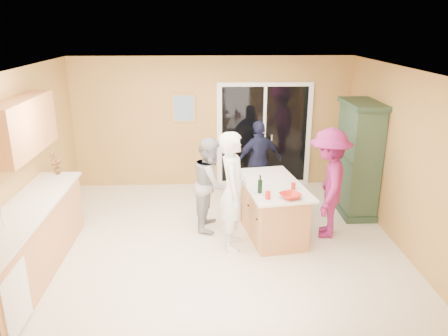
{
  "coord_description": "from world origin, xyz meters",
  "views": [
    {
      "loc": [
        -0.09,
        -6.03,
        3.21
      ],
      "look_at": [
        0.15,
        0.1,
        1.15
      ],
      "focal_mm": 35.0,
      "sensor_mm": 36.0,
      "label": 1
    }
  ],
  "objects_px": {
    "woman_grey": "(211,184)",
    "kitchen_island": "(271,210)",
    "green_hutch": "(358,160)",
    "woman_magenta": "(328,184)",
    "woman_white": "(233,191)",
    "woman_navy": "(259,161)"
  },
  "relations": [
    {
      "from": "woman_grey",
      "to": "kitchen_island",
      "type": "bearing_deg",
      "value": -99.44
    },
    {
      "from": "kitchen_island",
      "to": "woman_grey",
      "type": "height_order",
      "value": "woman_grey"
    },
    {
      "from": "green_hutch",
      "to": "woman_magenta",
      "type": "relative_size",
      "value": 1.14
    },
    {
      "from": "woman_magenta",
      "to": "woman_white",
      "type": "bearing_deg",
      "value": -61.2
    },
    {
      "from": "green_hutch",
      "to": "woman_grey",
      "type": "height_order",
      "value": "green_hutch"
    },
    {
      "from": "green_hutch",
      "to": "woman_white",
      "type": "bearing_deg",
      "value": -151.75
    },
    {
      "from": "woman_white",
      "to": "woman_grey",
      "type": "relative_size",
      "value": 1.18
    },
    {
      "from": "green_hutch",
      "to": "woman_white",
      "type": "relative_size",
      "value": 1.11
    },
    {
      "from": "green_hutch",
      "to": "kitchen_island",
      "type": "bearing_deg",
      "value": -153.85
    },
    {
      "from": "kitchen_island",
      "to": "woman_magenta",
      "type": "height_order",
      "value": "woman_magenta"
    },
    {
      "from": "kitchen_island",
      "to": "woman_navy",
      "type": "distance_m",
      "value": 1.45
    },
    {
      "from": "woman_grey",
      "to": "woman_magenta",
      "type": "height_order",
      "value": "woman_magenta"
    },
    {
      "from": "woman_grey",
      "to": "woman_navy",
      "type": "height_order",
      "value": "woman_navy"
    },
    {
      "from": "green_hutch",
      "to": "woman_navy",
      "type": "distance_m",
      "value": 1.76
    },
    {
      "from": "woman_white",
      "to": "woman_magenta",
      "type": "height_order",
      "value": "woman_white"
    },
    {
      "from": "kitchen_island",
      "to": "green_hutch",
      "type": "distance_m",
      "value": 1.86
    },
    {
      "from": "kitchen_island",
      "to": "woman_navy",
      "type": "height_order",
      "value": "woman_navy"
    },
    {
      "from": "woman_navy",
      "to": "woman_white",
      "type": "bearing_deg",
      "value": 54.48
    },
    {
      "from": "woman_magenta",
      "to": "woman_navy",
      "type": "bearing_deg",
      "value": -132.82
    },
    {
      "from": "green_hutch",
      "to": "woman_white",
      "type": "distance_m",
      "value": 2.52
    },
    {
      "from": "woman_navy",
      "to": "woman_magenta",
      "type": "height_order",
      "value": "woman_magenta"
    },
    {
      "from": "kitchen_island",
      "to": "green_hutch",
      "type": "xyz_separation_m",
      "value": [
        1.59,
        0.78,
        0.56
      ]
    }
  ]
}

